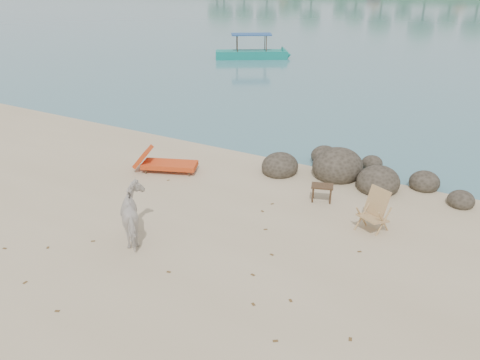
% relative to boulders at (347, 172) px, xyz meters
% --- Properties ---
extents(boulders, '(6.35, 2.93, 1.20)m').
position_rel_boulders_xyz_m(boulders, '(0.00, 0.00, 0.00)').
color(boulders, '#2B261D').
rests_on(boulders, ground).
extents(cow, '(1.60, 1.55, 1.30)m').
position_rel_boulders_xyz_m(cow, '(-3.37, -6.05, 0.42)').
color(cow, silver).
rests_on(cow, ground).
extents(side_table, '(0.70, 0.56, 0.49)m').
position_rel_boulders_xyz_m(side_table, '(-0.12, -1.94, 0.02)').
color(side_table, '#322414').
rests_on(side_table, ground).
extents(lounge_chair, '(2.33, 1.52, 0.66)m').
position_rel_boulders_xyz_m(lounge_chair, '(-5.19, -2.32, 0.10)').
color(lounge_chair, '#D54F19').
rests_on(lounge_chair, ground).
extents(deck_chair, '(0.91, 0.94, 1.03)m').
position_rel_boulders_xyz_m(deck_chair, '(1.56, -2.86, 0.29)').
color(deck_chair, tan).
rests_on(deck_chair, ground).
extents(boat_near, '(5.66, 4.21, 2.85)m').
position_rel_boulders_xyz_m(boat_near, '(-12.75, 17.57, 1.20)').
color(boat_near, '#127C6F').
rests_on(boat_near, water).
extents(dead_leaves, '(8.78, 6.26, 0.00)m').
position_rel_boulders_xyz_m(dead_leaves, '(-1.31, -6.14, -0.22)').
color(dead_leaves, brown).
rests_on(dead_leaves, ground).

